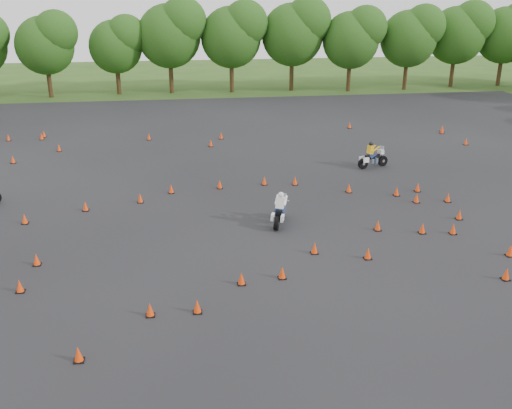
# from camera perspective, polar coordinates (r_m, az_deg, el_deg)

# --- Properties ---
(ground) EXTENTS (140.00, 140.00, 0.00)m
(ground) POSITION_cam_1_polar(r_m,az_deg,el_deg) (21.70, 1.52, -6.67)
(ground) COLOR #2D5119
(ground) RESTS_ON ground
(asphalt_pad) EXTENTS (62.00, 62.00, 0.00)m
(asphalt_pad) POSITION_cam_1_polar(r_m,az_deg,el_deg) (27.10, -0.60, -0.89)
(asphalt_pad) COLOR black
(asphalt_pad) RESTS_ON ground
(treeline) EXTENTS (86.91, 32.54, 9.87)m
(treeline) POSITION_cam_1_polar(r_m,az_deg,el_deg) (54.27, -1.66, 14.93)
(treeline) COLOR #244B15
(treeline) RESTS_ON ground
(traffic_cones) EXTENTS (36.26, 33.03, 0.45)m
(traffic_cones) POSITION_cam_1_polar(r_m,az_deg,el_deg) (26.62, -0.65, -0.78)
(traffic_cones) COLOR #EC3C09
(traffic_cones) RESTS_ON asphalt_pad
(rider_yellow) EXTENTS (2.14, 1.20, 1.58)m
(rider_yellow) POSITION_cam_1_polar(r_m,az_deg,el_deg) (34.70, 11.69, 4.92)
(rider_yellow) COLOR #E9A414
(rider_yellow) RESTS_ON ground
(rider_white) EXTENTS (1.29, 2.16, 1.59)m
(rider_white) POSITION_cam_1_polar(r_m,az_deg,el_deg) (25.63, 2.31, -0.29)
(rider_white) COLOR white
(rider_white) RESTS_ON ground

